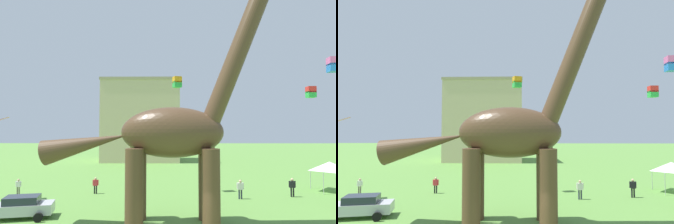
# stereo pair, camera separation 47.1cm
# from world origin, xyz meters

# --- Properties ---
(dinosaur_sculpture) EXTENTS (16.05, 3.40, 16.78)m
(dinosaur_sculpture) POSITION_xyz_m (-0.98, 3.12, 6.07)
(dinosaur_sculpture) COLOR #513823
(dinosaur_sculpture) RESTS_ON ground_plane
(parked_sedan_left) EXTENTS (4.48, 2.63, 1.55)m
(parked_sedan_left) POSITION_xyz_m (-11.55, 4.35, 0.81)
(parked_sedan_left) COLOR #B7B7BC
(parked_sedan_left) RESTS_ON ground_plane
(person_vendor_side) EXTENTS (0.64, 0.28, 1.71)m
(person_vendor_side) POSITION_xyz_m (5.27, 10.34, 1.04)
(person_vendor_side) COLOR #2D3347
(person_vendor_side) RESTS_ON ground_plane
(person_strolling_adult) EXTENTS (0.56, 0.25, 1.50)m
(person_strolling_adult) POSITION_xyz_m (-15.74, 11.94, 0.91)
(person_strolling_adult) COLOR #6B6056
(person_strolling_adult) RESTS_ON ground_plane
(person_near_flyer) EXTENTS (0.64, 0.28, 1.72)m
(person_near_flyer) POSITION_xyz_m (10.31, 11.21, 1.04)
(person_near_flyer) COLOR black
(person_near_flyer) RESTS_ON ground_plane
(person_photographer) EXTENTS (0.59, 0.26, 1.58)m
(person_photographer) POSITION_xyz_m (-8.39, 12.44, 0.95)
(person_photographer) COLOR black
(person_photographer) RESTS_ON ground_plane
(festival_canopy_tent) EXTENTS (3.15, 3.15, 3.00)m
(festival_canopy_tent) POSITION_xyz_m (15.13, 13.68, 2.54)
(festival_canopy_tent) COLOR #B2B2B7
(festival_canopy_tent) RESTS_ON ground_plane
(kite_mid_right) EXTENTS (0.98, 0.98, 1.11)m
(kite_mid_right) POSITION_xyz_m (-0.36, 13.36, 11.13)
(kite_mid_right) COLOR orange
(kite_near_low) EXTENTS (0.61, 0.61, 0.81)m
(kite_near_low) POSITION_xyz_m (7.99, -0.60, 9.84)
(kite_near_low) COLOR pink
(kite_far_left) EXTENTS (0.92, 0.92, 1.31)m
(kite_far_left) POSITION_xyz_m (15.47, 17.92, 10.67)
(kite_far_left) COLOR red
(kite_mid_center) EXTENTS (1.86, 2.08, 0.44)m
(kite_mid_center) POSITION_xyz_m (-16.13, 9.41, 7.17)
(kite_mid_center) COLOR pink
(background_building_block) EXTENTS (15.39, 10.68, 16.24)m
(background_building_block) POSITION_xyz_m (-6.87, 43.70, 8.13)
(background_building_block) COLOR #CCB78E
(background_building_block) RESTS_ON ground_plane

